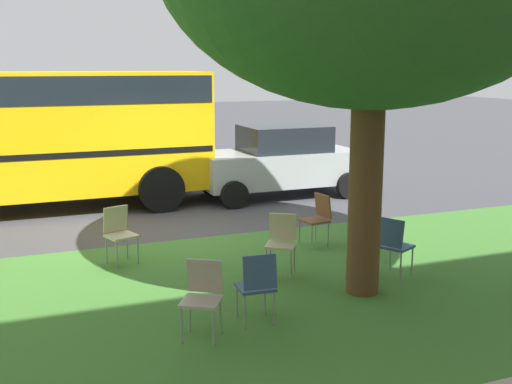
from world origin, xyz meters
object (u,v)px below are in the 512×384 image
object	(u,v)px
chair_2	(203,293)
chair_5	(394,242)
chair_0	(318,215)
chair_4	(119,230)
parked_car	(280,161)
chair_3	(257,283)
chair_6	(281,239)

from	to	relation	value
chair_2	chair_5	distance (m)	3.28
chair_2	chair_5	xyz separation A→B (m)	(-3.15, -0.93, 0.00)
chair_0	chair_4	world-z (taller)	same
chair_0	chair_5	xyz separation A→B (m)	(-0.26, 1.86, 0.00)
chair_5	parked_car	size ratio (longest dim) A/B	0.24
chair_3	chair_2	bearing A→B (deg)	6.21
chair_0	chair_6	distance (m)	1.60
parked_car	chair_0	bearing A→B (deg)	75.08
chair_0	parked_car	xyz separation A→B (m)	(-1.07, -4.00, 0.32)
chair_3	chair_6	bearing A→B (deg)	-122.64
chair_0	chair_2	distance (m)	4.01
chair_5	parked_car	xyz separation A→B (m)	(-0.80, -5.86, 0.32)
chair_0	chair_6	size ratio (longest dim) A/B	1.00
chair_6	chair_0	bearing A→B (deg)	-136.65
chair_2	chair_3	bearing A→B (deg)	-173.79
chair_4	chair_6	bearing A→B (deg)	147.10
parked_car	chair_2	bearing A→B (deg)	59.81
chair_3	chair_5	world-z (taller)	same
chair_4	chair_5	bearing A→B (deg)	148.94
chair_5	chair_0	bearing A→B (deg)	-81.89
chair_0	chair_4	xyz separation A→B (m)	(3.29, -0.28, 0.00)
chair_3	chair_5	xyz separation A→B (m)	(-2.46, -0.85, 0.00)
chair_3	chair_6	xyz separation A→B (m)	(-1.04, -1.62, 0.00)
chair_2	chair_3	distance (m)	0.69
chair_2	chair_3	xyz separation A→B (m)	(-0.69, -0.07, 0.00)
chair_0	parked_car	bearing A→B (deg)	-104.92
chair_2	chair_4	xyz separation A→B (m)	(0.41, -3.07, 0.00)
chair_5	chair_6	size ratio (longest dim) A/B	1.00
chair_4	chair_6	size ratio (longest dim) A/B	1.00
chair_0	parked_car	size ratio (longest dim) A/B	0.24
chair_4	parked_car	size ratio (longest dim) A/B	0.24
chair_3	parked_car	bearing A→B (deg)	-115.91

